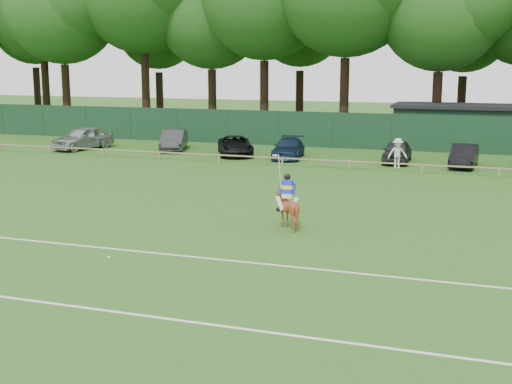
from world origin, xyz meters
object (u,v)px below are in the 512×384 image
at_px(sedan_navy, 288,148).
at_px(hatch_grey, 397,152).
at_px(estate_black, 464,156).
at_px(spectator_left, 398,153).
at_px(polo_ball, 109,257).
at_px(sedan_grey, 174,140).
at_px(utility_shed, 454,126).
at_px(suv_black, 235,146).
at_px(horse_chestnut, 287,209).
at_px(sedan_silver, 83,138).

distance_m(sedan_navy, hatch_grey, 6.74).
xyz_separation_m(estate_black, spectator_left, (-3.60, -1.56, 0.21)).
relative_size(estate_black, polo_ball, 43.68).
bearing_deg(hatch_grey, spectator_left, -84.40).
bearing_deg(sedan_grey, utility_shed, 4.46).
bearing_deg(suv_black, horse_chestnut, -88.71).
distance_m(sedan_grey, suv_black, 5.00).
bearing_deg(sedan_navy, polo_ball, -96.39).
bearing_deg(suv_black, estate_black, -26.04).
bearing_deg(estate_black, polo_ball, -109.87).
relative_size(sedan_silver, spectator_left, 2.69).
bearing_deg(spectator_left, hatch_grey, 79.95).
bearing_deg(suv_black, utility_shed, 9.01).
distance_m(suv_black, hatch_grey, 10.32).
bearing_deg(estate_black, suv_black, -178.03).
height_order(horse_chestnut, utility_shed, utility_shed).
height_order(suv_black, estate_black, estate_black).
bearing_deg(hatch_grey, polo_ball, -106.32).
distance_m(sedan_silver, sedan_grey, 6.39).
bearing_deg(estate_black, utility_shed, 99.85).
relative_size(sedan_silver, sedan_grey, 1.07).
height_order(horse_chestnut, suv_black, horse_chestnut).
height_order(spectator_left, polo_ball, spectator_left).
bearing_deg(sedan_silver, spectator_left, 12.01).
height_order(sedan_grey, suv_black, sedan_grey).
height_order(sedan_silver, polo_ball, sedan_silver).
bearing_deg(sedan_navy, spectator_left, -23.07).
bearing_deg(suv_black, sedan_grey, 143.09).
distance_m(estate_black, utility_shed, 9.22).
bearing_deg(utility_shed, horse_chestnut, -99.71).
distance_m(hatch_grey, spectator_left, 2.12).
relative_size(sedan_grey, polo_ball, 47.85).
height_order(horse_chestnut, sedan_navy, horse_chestnut).
height_order(sedan_silver, hatch_grey, sedan_silver).
bearing_deg(utility_shed, spectator_left, -103.30).
bearing_deg(utility_shed, sedan_silver, -159.03).
distance_m(horse_chestnut, estate_black, 18.13).
xyz_separation_m(sedan_silver, spectator_left, (21.71, -1.38, 0.07)).
distance_m(sedan_silver, polo_ball, 27.57).
xyz_separation_m(horse_chestnut, spectator_left, (1.99, 15.69, 0.14)).
bearing_deg(sedan_silver, utility_shed, 36.62).
xyz_separation_m(spectator_left, utility_shed, (2.52, 10.67, 0.68)).
bearing_deg(utility_shed, hatch_grey, -108.17).
bearing_deg(horse_chestnut, hatch_grey, -97.48).
distance_m(horse_chestnut, sedan_grey, 22.97).
bearing_deg(horse_chestnut, polo_ball, 51.78).
height_order(horse_chestnut, sedan_grey, horse_chestnut).
height_order(suv_black, sedan_navy, suv_black).
bearing_deg(polo_ball, sedan_navy, 92.22).
relative_size(sedan_grey, sedan_navy, 1.00).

